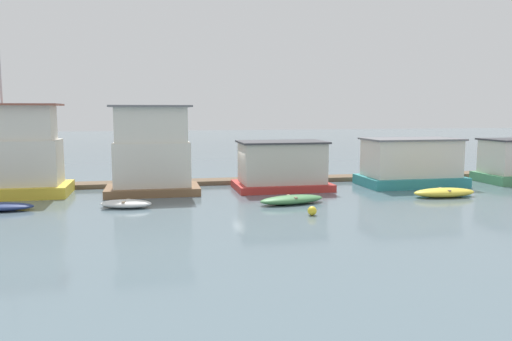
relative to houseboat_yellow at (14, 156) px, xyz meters
name	(u,v)px	position (x,y,z in m)	size (l,w,h in m)	color
ground_plane	(253,190)	(14.68, -0.58, -2.46)	(200.00, 200.00, 0.00)	slate
dock_walkway	(244,181)	(14.68, 2.69, -2.31)	(51.00, 1.75, 0.30)	brown
houseboat_yellow	(14,156)	(0.00, 0.00, 0.00)	(6.31, 3.77, 9.30)	gold
houseboat_brown	(152,154)	(8.20, -0.82, 0.03)	(5.76, 3.41, 5.53)	brown
houseboat_red	(282,166)	(16.61, -0.67, -0.93)	(6.21, 4.10, 3.20)	red
houseboat_teal	(411,163)	(25.81, -0.94, -0.90)	(6.92, 3.96, 3.30)	teal
dinghy_white	(126,204)	(6.78, -5.17, -2.24)	(3.00, 1.92, 0.43)	white
dinghy_green	(292,200)	(15.82, -5.96, -2.21)	(4.03, 2.05, 0.49)	#47844C
dinghy_yellow	(444,192)	(25.48, -5.66, -2.18)	(3.93, 1.50, 0.55)	yellow
mooring_post_centre	(186,172)	(10.46, 1.57, -1.45)	(0.24, 0.24, 2.01)	#846B4C
mooring_post_far_right	(16,179)	(-0.34, 1.57, -1.61)	(0.23, 0.23, 1.68)	brown
buoy_yellow	(312,211)	(15.98, -9.12, -2.23)	(0.46, 0.46, 0.46)	yellow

